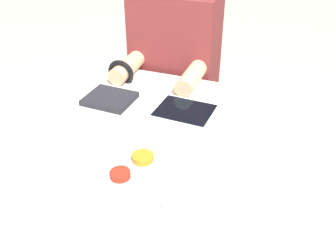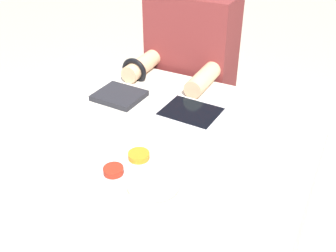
# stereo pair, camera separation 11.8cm
# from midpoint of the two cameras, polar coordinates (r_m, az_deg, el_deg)

# --- Properties ---
(dining_table) EXTENTS (1.11, 0.94, 0.77)m
(dining_table) POSITION_cam_midpoint_polar(r_m,az_deg,el_deg) (1.50, -7.09, -13.85)
(dining_table) COLOR beige
(dining_table) RESTS_ON ground_plane
(thali_tray) EXTENTS (0.30, 0.30, 0.03)m
(thali_tray) POSITION_cam_midpoint_polar(r_m,az_deg,el_deg) (1.07, -6.27, -7.75)
(thali_tray) COLOR #B7BABF
(thali_tray) RESTS_ON dining_table
(red_notebook) EXTENTS (0.17, 0.15, 0.02)m
(red_notebook) POSITION_cam_midpoint_polar(r_m,az_deg,el_deg) (1.46, -10.77, 3.79)
(red_notebook) COLOR silver
(red_notebook) RESTS_ON dining_table
(tablet_device) EXTENTS (0.22, 0.19, 0.01)m
(tablet_device) POSITION_cam_midpoint_polar(r_m,az_deg,el_deg) (1.36, -0.06, 2.09)
(tablet_device) COLOR #B7B7BC
(tablet_device) RESTS_ON dining_table
(person_diner) EXTENTS (0.37, 0.41, 1.25)m
(person_diner) POSITION_cam_midpoint_polar(r_m,az_deg,el_deg) (1.82, -0.98, 4.17)
(person_diner) COLOR black
(person_diner) RESTS_ON ground_plane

